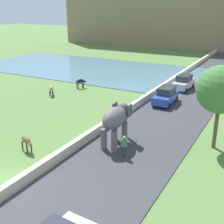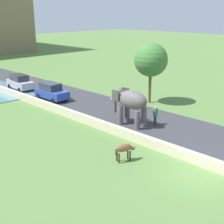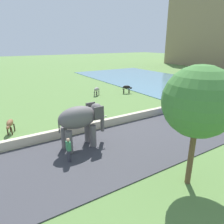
{
  "view_description": "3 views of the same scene",
  "coord_description": "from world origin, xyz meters",
  "px_view_note": "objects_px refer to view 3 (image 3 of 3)",
  "views": [
    {
      "loc": [
        12.98,
        -9.82,
        9.96
      ],
      "look_at": [
        2.36,
        9.48,
        1.99
      ],
      "focal_mm": 48.21,
      "sensor_mm": 36.0,
      "label": 1
    },
    {
      "loc": [
        -14.65,
        -7.69,
        8.94
      ],
      "look_at": [
        2.13,
        8.91,
        1.28
      ],
      "focal_mm": 49.68,
      "sensor_mm": 36.0,
      "label": 2
    },
    {
      "loc": [
        15.43,
        3.16,
        6.94
      ],
      "look_at": [
        1.18,
        11.96,
        1.23
      ],
      "focal_mm": 32.72,
      "sensor_mm": 36.0,
      "label": 3
    }
  ],
  "objects_px": {
    "person_beside_elephant": "(69,150)",
    "car_blue": "(188,109)",
    "elephant": "(81,119)",
    "cow_black": "(127,88)",
    "cow_grey": "(97,90)",
    "cow_brown": "(10,124)"
  },
  "relations": [
    {
      "from": "person_beside_elephant",
      "to": "car_blue",
      "type": "relative_size",
      "value": 0.4
    },
    {
      "from": "elephant",
      "to": "cow_black",
      "type": "height_order",
      "value": "elephant"
    },
    {
      "from": "person_beside_elephant",
      "to": "cow_grey",
      "type": "height_order",
      "value": "person_beside_elephant"
    },
    {
      "from": "car_blue",
      "to": "cow_grey",
      "type": "height_order",
      "value": "car_blue"
    },
    {
      "from": "cow_grey",
      "to": "cow_black",
      "type": "height_order",
      "value": "same"
    },
    {
      "from": "person_beside_elephant",
      "to": "car_blue",
      "type": "height_order",
      "value": "car_blue"
    },
    {
      "from": "elephant",
      "to": "cow_black",
      "type": "distance_m",
      "value": 16.57
    },
    {
      "from": "cow_grey",
      "to": "cow_brown",
      "type": "distance_m",
      "value": 13.83
    },
    {
      "from": "cow_grey",
      "to": "cow_black",
      "type": "distance_m",
      "value": 4.44
    },
    {
      "from": "cow_grey",
      "to": "cow_black",
      "type": "bearing_deg",
      "value": 75.85
    },
    {
      "from": "car_blue",
      "to": "cow_brown",
      "type": "xyz_separation_m",
      "value": [
        -5.03,
        -15.06,
        -0.06
      ]
    },
    {
      "from": "elephant",
      "to": "cow_brown",
      "type": "height_order",
      "value": "elephant"
    },
    {
      "from": "cow_grey",
      "to": "cow_brown",
      "type": "xyz_separation_m",
      "value": [
        7.44,
        -11.67,
        0.0
      ]
    },
    {
      "from": "car_blue",
      "to": "cow_brown",
      "type": "height_order",
      "value": "car_blue"
    },
    {
      "from": "person_beside_elephant",
      "to": "cow_brown",
      "type": "bearing_deg",
      "value": -158.92
    },
    {
      "from": "cow_brown",
      "to": "cow_black",
      "type": "bearing_deg",
      "value": 111.69
    },
    {
      "from": "cow_grey",
      "to": "cow_brown",
      "type": "height_order",
      "value": "same"
    },
    {
      "from": "elephant",
      "to": "car_blue",
      "type": "relative_size",
      "value": 0.86
    },
    {
      "from": "cow_brown",
      "to": "cow_black",
      "type": "distance_m",
      "value": 17.19
    },
    {
      "from": "person_beside_elephant",
      "to": "cow_brown",
      "type": "xyz_separation_m",
      "value": [
        -6.47,
        -2.5,
        -0.04
      ]
    },
    {
      "from": "elephant",
      "to": "car_blue",
      "type": "bearing_deg",
      "value": 89.97
    },
    {
      "from": "elephant",
      "to": "cow_grey",
      "type": "distance_m",
      "value": 14.69
    }
  ]
}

